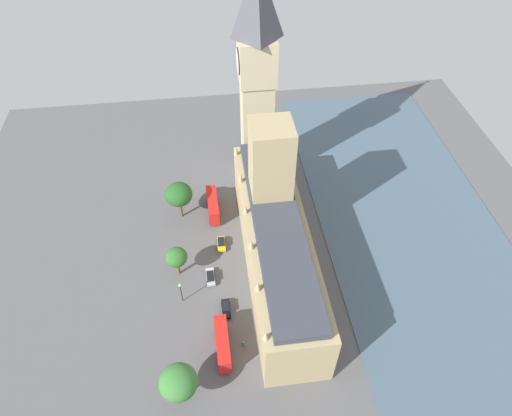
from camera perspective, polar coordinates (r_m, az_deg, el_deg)
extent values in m
plane|color=#565659|center=(105.87, 1.35, -7.51)|extent=(148.90, 148.90, 0.00)
cube|color=#475B6B|center=(115.69, 20.08, -5.08)|extent=(44.09, 134.01, 0.25)
cube|color=tan|center=(100.55, 2.55, -5.01)|extent=(13.00, 55.13, 14.03)
cube|color=tan|center=(100.40, 1.81, 2.70)|extent=(8.73, 8.73, 32.57)
cube|color=#383D47|center=(94.61, 2.70, -2.03)|extent=(9.88, 52.93, 1.60)
cone|color=tan|center=(111.75, -2.50, 7.18)|extent=(1.20, 1.20, 2.16)
cone|color=tan|center=(104.04, -1.95, 3.90)|extent=(1.20, 1.20, 2.72)
cone|color=tan|center=(97.19, -1.32, -0.14)|extent=(1.20, 1.20, 2.01)
cone|color=tan|center=(90.46, -0.60, -4.55)|extent=(1.20, 1.20, 2.44)
cone|color=tan|center=(84.55, 0.24, -9.70)|extent=(1.20, 1.20, 2.45)
cone|color=tan|center=(79.63, 1.23, -15.65)|extent=(1.20, 1.20, 2.00)
cube|color=#CCBA8E|center=(118.55, 0.11, 9.51)|extent=(7.63, 7.63, 29.20)
cube|color=#CCBA8E|center=(107.90, 0.13, 18.05)|extent=(8.39, 8.39, 10.65)
cylinder|color=silver|center=(107.47, -2.29, 17.90)|extent=(0.25, 5.80, 5.80)
torus|color=black|center=(107.47, -2.29, 17.90)|extent=(0.24, 6.04, 6.04)
cylinder|color=silver|center=(111.72, -0.19, 19.09)|extent=(5.80, 0.25, 5.80)
torus|color=black|center=(111.72, -0.19, 19.09)|extent=(6.04, 0.24, 6.04)
cube|color=red|center=(115.85, -5.43, 0.36)|extent=(2.79, 10.57, 4.20)
cube|color=black|center=(115.79, -5.43, 0.39)|extent=(2.84, 10.17, 0.70)
cylinder|color=black|center=(114.86, -4.62, -1.60)|extent=(0.38, 1.11, 1.10)
cylinder|color=black|center=(114.82, -5.76, -1.73)|extent=(0.38, 1.11, 1.10)
cylinder|color=black|center=(119.95, -4.98, 0.96)|extent=(0.38, 1.11, 1.10)
cylinder|color=black|center=(119.92, -6.07, 0.84)|extent=(0.38, 1.11, 1.10)
cube|color=gold|center=(109.60, -4.36, -4.54)|extent=(1.96, 4.30, 0.75)
cube|color=black|center=(109.20, -4.39, -4.22)|extent=(1.62, 2.42, 0.65)
cylinder|color=black|center=(109.02, -3.86, -5.18)|extent=(0.26, 0.68, 0.68)
cylinder|color=black|center=(109.03, -4.76, -5.25)|extent=(0.26, 0.68, 0.68)
cylinder|color=black|center=(110.76, -3.95, -4.08)|extent=(0.26, 0.68, 0.68)
cylinder|color=black|center=(110.77, -4.84, -4.15)|extent=(0.26, 0.68, 0.68)
cube|color=#B7B7BC|center=(103.97, -5.73, -8.60)|extent=(1.99, 4.67, 0.75)
cube|color=black|center=(103.27, -5.75, -8.48)|extent=(1.63, 2.63, 0.65)
cylinder|color=black|center=(105.15, -6.25, -8.12)|extent=(0.27, 0.69, 0.68)
cylinder|color=black|center=(105.14, -5.32, -8.02)|extent=(0.27, 0.69, 0.68)
cylinder|color=black|center=(103.43, -6.12, -9.44)|extent=(0.27, 0.69, 0.68)
cylinder|color=black|center=(103.42, -5.17, -9.33)|extent=(0.27, 0.69, 0.68)
cube|color=black|center=(99.13, -3.77, -12.52)|extent=(1.79, 4.61, 0.75)
cube|color=black|center=(98.65, -3.80, -12.19)|extent=(1.49, 2.59, 0.65)
cylinder|color=black|center=(98.70, -3.21, -13.30)|extent=(0.26, 0.68, 0.68)
cylinder|color=black|center=(98.68, -4.13, -13.40)|extent=(0.26, 0.68, 0.68)
cylinder|color=black|center=(100.23, -3.39, -11.87)|extent=(0.26, 0.68, 0.68)
cylinder|color=black|center=(100.22, -4.30, -11.97)|extent=(0.26, 0.68, 0.68)
cube|color=red|center=(93.08, -4.20, -16.59)|extent=(2.67, 10.54, 4.20)
cube|color=black|center=(93.00, -4.20, -16.56)|extent=(2.73, 10.14, 0.70)
cylinder|color=black|center=(93.33, -3.16, -19.09)|extent=(0.37, 1.11, 1.10)
cylinder|color=black|center=(93.34, -4.64, -19.25)|extent=(0.37, 1.11, 1.10)
cylinder|color=black|center=(96.67, -3.65, -15.17)|extent=(0.37, 1.11, 1.10)
cylinder|color=black|center=(96.68, -5.05, -15.32)|extent=(0.37, 1.11, 1.10)
cylinder|color=#336B60|center=(95.05, -1.59, -16.69)|extent=(0.61, 0.61, 1.35)
sphere|color=tan|center=(94.34, -1.60, -16.46)|extent=(0.26, 0.26, 0.26)
cube|color=maroon|center=(95.10, -1.70, -16.55)|extent=(0.32, 0.24, 0.24)
cylinder|color=brown|center=(90.60, -9.31, -21.87)|extent=(0.56, 0.56, 3.95)
ellipsoid|color=#387533|center=(86.42, -9.69, -20.72)|extent=(6.92, 6.92, 5.88)
cylinder|color=brown|center=(104.82, -9.68, -7.38)|extent=(0.56, 0.56, 4.07)
ellipsoid|color=#2D6628|center=(101.78, -9.95, -6.07)|extent=(4.92, 4.92, 4.18)
cylinder|color=brown|center=(116.05, -9.36, -0.10)|extent=(0.56, 0.56, 5.16)
ellipsoid|color=#235623|center=(112.48, -9.66, 1.70)|extent=(6.74, 6.74, 5.73)
cylinder|color=black|center=(99.86, -9.31, -10.52)|extent=(0.18, 0.18, 5.48)
sphere|color=#F2EAC6|center=(97.39, -9.52, -9.54)|extent=(0.56, 0.56, 0.56)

